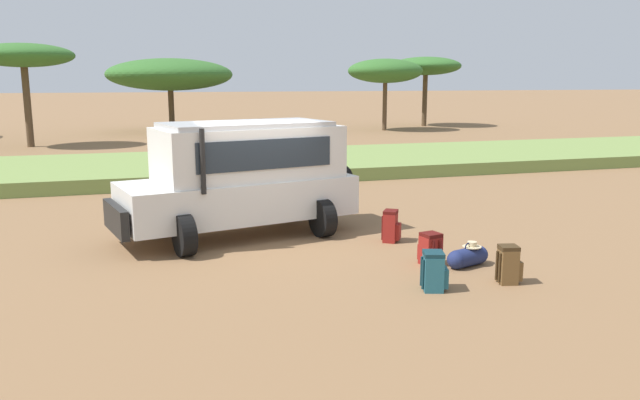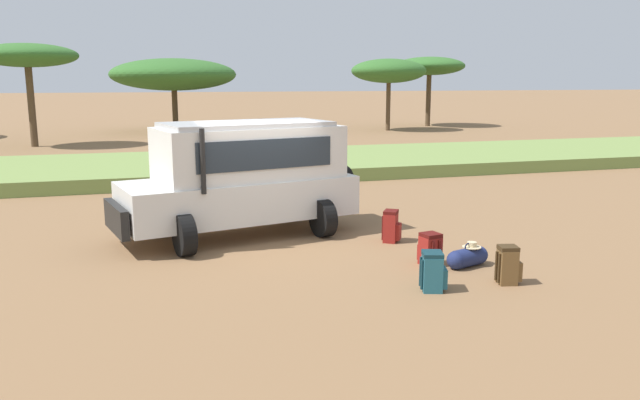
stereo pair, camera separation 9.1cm
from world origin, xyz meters
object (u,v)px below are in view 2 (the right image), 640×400
at_px(acacia_tree_distant_right, 429,66).
at_px(acacia_tree_far_right, 389,71).
at_px(acacia_tree_centre_back, 27,56).
at_px(backpack_beside_front_wheel, 508,265).
at_px(acacia_tree_right_mid, 174,75).
at_px(backpack_cluster_center, 391,227).
at_px(safari_vehicle, 243,176).
at_px(duffel_bag_low_black_case, 468,257).
at_px(backpack_near_rear_wheel, 433,272).
at_px(backpack_outermost, 430,249).

bearing_deg(acacia_tree_distant_right, acacia_tree_far_right, -146.02).
bearing_deg(acacia_tree_centre_back, backpack_beside_front_wheel, -67.25).
bearing_deg(backpack_beside_front_wheel, acacia_tree_right_mid, 95.63).
xyz_separation_m(backpack_cluster_center, acacia_tree_far_right, (11.05, 26.82, 3.53)).
bearing_deg(safari_vehicle, duffel_bag_low_black_case, -45.09).
distance_m(backpack_cluster_center, acacia_tree_centre_back, 24.83).
xyz_separation_m(backpack_beside_front_wheel, backpack_near_rear_wheel, (-1.34, 0.05, -0.00)).
xyz_separation_m(safari_vehicle, acacia_tree_far_right, (13.87, 25.36, 2.56)).
height_order(backpack_cluster_center, duffel_bag_low_black_case, backpack_cluster_center).
relative_size(backpack_outermost, acacia_tree_right_mid, 0.07).
xyz_separation_m(backpack_cluster_center, acacia_tree_right_mid, (-2.47, 30.01, 3.30)).
distance_m(backpack_near_rear_wheel, backpack_outermost, 1.43).
height_order(backpack_cluster_center, acacia_tree_far_right, acacia_tree_far_right).
bearing_deg(duffel_bag_low_black_case, backpack_beside_front_wheel, -82.02).
distance_m(duffel_bag_low_black_case, acacia_tree_centre_back, 26.93).
bearing_deg(backpack_beside_front_wheel, duffel_bag_low_black_case, 97.98).
relative_size(backpack_near_rear_wheel, acacia_tree_far_right, 0.13).
bearing_deg(duffel_bag_low_black_case, acacia_tree_distant_right, 65.10).
height_order(backpack_beside_front_wheel, acacia_tree_distant_right, acacia_tree_distant_right).
relative_size(backpack_near_rear_wheel, duffel_bag_low_black_case, 0.71).
xyz_separation_m(backpack_cluster_center, duffel_bag_low_black_case, (0.64, -2.02, -0.15)).
relative_size(backpack_beside_front_wheel, backpack_near_rear_wheel, 1.02).
bearing_deg(backpack_outermost, acacia_tree_centre_back, 112.38).
bearing_deg(safari_vehicle, backpack_beside_front_wheel, -51.38).
relative_size(duffel_bag_low_black_case, acacia_tree_right_mid, 0.11).
xyz_separation_m(backpack_outermost, acacia_tree_centre_back, (-9.93, 24.11, 4.15)).
distance_m(backpack_cluster_center, acacia_tree_right_mid, 30.29).
height_order(backpack_beside_front_wheel, acacia_tree_far_right, acacia_tree_far_right).
xyz_separation_m(safari_vehicle, backpack_outermost, (2.86, -3.16, -1.01)).
bearing_deg(backpack_near_rear_wheel, backpack_outermost, 65.56).
bearing_deg(backpack_beside_front_wheel, acacia_tree_far_right, 71.04).
distance_m(backpack_outermost, acacia_tree_centre_back, 26.40).
bearing_deg(duffel_bag_low_black_case, backpack_outermost, 152.79).
distance_m(safari_vehicle, acacia_tree_centre_back, 22.33).
bearing_deg(acacia_tree_right_mid, safari_vehicle, -90.69).
xyz_separation_m(safari_vehicle, acacia_tree_centre_back, (-7.07, 20.95, 3.14)).
relative_size(backpack_outermost, duffel_bag_low_black_case, 0.66).
bearing_deg(safari_vehicle, backpack_outermost, -47.87).
bearing_deg(acacia_tree_far_right, backpack_near_rear_wheel, -111.25).
distance_m(backpack_beside_front_wheel, acacia_tree_far_right, 31.79).
bearing_deg(backpack_outermost, duffel_bag_low_black_case, -27.21).
xyz_separation_m(safari_vehicle, backpack_cluster_center, (2.82, -1.45, -0.97)).
xyz_separation_m(acacia_tree_far_right, acacia_tree_distant_right, (4.32, 2.91, 0.38)).
distance_m(duffel_bag_low_black_case, acacia_tree_right_mid, 32.36).
xyz_separation_m(backpack_beside_front_wheel, acacia_tree_distant_right, (14.59, 32.79, 3.92)).
bearing_deg(backpack_near_rear_wheel, backpack_cluster_center, 79.60).
bearing_deg(duffel_bag_low_black_case, acacia_tree_right_mid, 95.55).
bearing_deg(backpack_cluster_center, acacia_tree_far_right, 67.61).
distance_m(backpack_beside_front_wheel, backpack_near_rear_wheel, 1.34).
bearing_deg(acacia_tree_right_mid, backpack_beside_front_wheel, -84.37).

